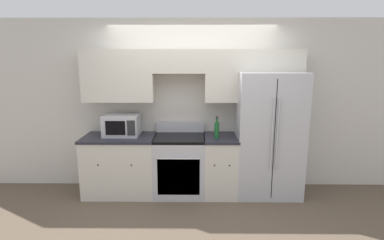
{
  "coord_description": "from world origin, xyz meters",
  "views": [
    {
      "loc": [
        0.04,
        -3.95,
        2.02
      ],
      "look_at": [
        -0.0,
        0.31,
        1.14
      ],
      "focal_mm": 28.0,
      "sensor_mm": 36.0,
      "label": 1
    }
  ],
  "objects_px": {
    "refrigerator": "(268,134)",
    "bottle": "(217,130)",
    "oven_range": "(180,165)",
    "microwave": "(122,125)"
  },
  "relations": [
    {
      "from": "refrigerator",
      "to": "oven_range",
      "type": "bearing_deg",
      "value": -178.37
    },
    {
      "from": "bottle",
      "to": "microwave",
      "type": "bearing_deg",
      "value": 174.23
    },
    {
      "from": "oven_range",
      "to": "microwave",
      "type": "bearing_deg",
      "value": 175.36
    },
    {
      "from": "oven_range",
      "to": "microwave",
      "type": "relative_size",
      "value": 2.04
    },
    {
      "from": "refrigerator",
      "to": "bottle",
      "type": "distance_m",
      "value": 0.78
    },
    {
      "from": "refrigerator",
      "to": "bottle",
      "type": "bearing_deg",
      "value": -171.9
    },
    {
      "from": "oven_range",
      "to": "microwave",
      "type": "distance_m",
      "value": 1.05
    },
    {
      "from": "oven_range",
      "to": "bottle",
      "type": "height_order",
      "value": "bottle"
    },
    {
      "from": "refrigerator",
      "to": "microwave",
      "type": "distance_m",
      "value": 2.18
    },
    {
      "from": "refrigerator",
      "to": "microwave",
      "type": "bearing_deg",
      "value": 179.14
    }
  ]
}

